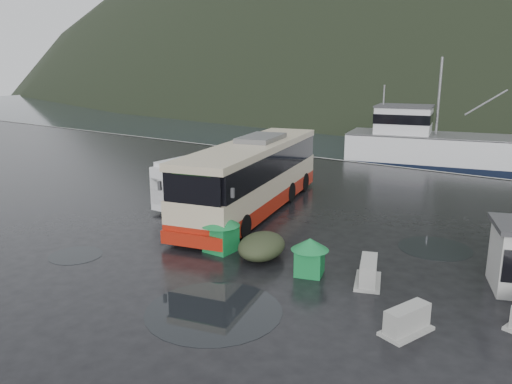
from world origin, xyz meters
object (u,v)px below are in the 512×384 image
Objects in this scene: coach_bus at (253,210)px; jersey_barrier_c at (406,333)px; jersey_barrier_a at (368,283)px; waste_bin_right at (309,274)px; dome_tent at (262,258)px; white_van at (207,203)px; waste_bin_left at (221,251)px; fishing_trawler at (468,157)px.

coach_bus is 8.52× the size of jersey_barrier_c.
coach_bus is at bearing 145.13° from jersey_barrier_c.
jersey_barrier_a is at bearing 131.98° from jersey_barrier_c.
waste_bin_right is (6.63, -5.64, 0.00)m from coach_bus.
waste_bin_right reaches higher than dome_tent.
coach_bus is at bearing 139.64° from waste_bin_right.
coach_bus is 5.46× the size of dome_tent.
coach_bus reaches higher than white_van.
waste_bin_left reaches higher than waste_bin_right.
jersey_barrier_a is 1.09× the size of jersey_barrier_c.
waste_bin_left is 0.07× the size of fishing_trawler.
fishing_trawler is (2.60, 29.26, 0.00)m from waste_bin_left.
white_van is 4.04× the size of waste_bin_left.
waste_bin_right is (9.49, -5.17, 0.00)m from white_van.
waste_bin_left is 4.12m from waste_bin_right.
jersey_barrier_c is (4.28, -1.97, 0.00)m from waste_bin_right.
waste_bin_left reaches higher than jersey_barrier_a.
white_van is 7.49m from waste_bin_left.
fishing_trawler is (-1.52, 29.22, 0.00)m from waste_bin_right.
coach_bus is at bearing 149.51° from jersey_barrier_a.
white_van is at bearing 174.86° from coach_bus.
dome_tent is 1.44× the size of jersey_barrier_a.
coach_bus is 2.10× the size of white_van.
waste_bin_right is at bearing -30.12° from white_van.
jersey_barrier_c is (8.40, -1.92, 0.00)m from waste_bin_left.
waste_bin_left is at bearing -168.65° from dome_tent.
dome_tent is 4.37m from jersey_barrier_a.
waste_bin_left is (5.38, -5.22, 0.00)m from white_van.
waste_bin_right is 0.87× the size of jersey_barrier_c.
dome_tent is 0.10× the size of fishing_trawler.
dome_tent is at bearing -35.72° from white_van.
dome_tent reaches higher than jersey_barrier_c.
jersey_barrier_c is at bearing -28.94° from white_van.
waste_bin_left is 29.38m from fishing_trawler.
coach_bus reaches higher than dome_tent.
fishing_trawler is (-5.80, 31.18, 0.00)m from jersey_barrier_c.
jersey_barrier_a is 3.37m from jersey_barrier_c.
jersey_barrier_a is at bearing -96.28° from fishing_trawler.
waste_bin_left is at bearing -179.36° from waste_bin_right.
fishing_trawler is at bearing 88.37° from dome_tent.
white_van is 12.42m from jersey_barrier_a.
coach_bus is 24.13m from fishing_trawler.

